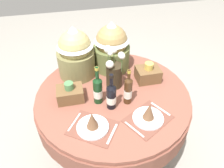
% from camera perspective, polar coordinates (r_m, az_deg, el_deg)
% --- Properties ---
extents(ground, '(8.00, 8.00, 0.00)m').
position_cam_1_polar(ground, '(2.54, 0.17, -15.57)').
color(ground, '#9E998E').
extents(dining_table, '(1.37, 1.37, 0.78)m').
position_cam_1_polar(dining_table, '(2.05, 0.20, -5.46)').
color(dining_table, brown).
rests_on(dining_table, ground).
extents(place_setting_left, '(0.43, 0.41, 0.16)m').
position_cam_1_polar(place_setting_left, '(1.65, -5.04, -10.19)').
color(place_setting_left, brown).
rests_on(place_setting_left, dining_table).
extents(place_setting_right, '(0.42, 0.39, 0.16)m').
position_cam_1_polar(place_setting_right, '(1.73, 9.38, -7.85)').
color(place_setting_right, brown).
rests_on(place_setting_right, dining_table).
extents(flower_vase, '(0.18, 0.21, 0.39)m').
position_cam_1_polar(flower_vase, '(1.94, 0.49, 3.24)').
color(flower_vase, '#332819').
rests_on(flower_vase, dining_table).
extents(wine_bottle_left, '(0.08, 0.08, 0.33)m').
position_cam_1_polar(wine_bottle_left, '(1.75, -0.16, -3.04)').
color(wine_bottle_left, black).
rests_on(wine_bottle_left, dining_table).
extents(wine_bottle_right, '(0.08, 0.08, 0.35)m').
position_cam_1_polar(wine_bottle_right, '(1.79, -3.67, -1.48)').
color(wine_bottle_right, '#143819').
rests_on(wine_bottle_right, dining_table).
extents(wine_bottle_rear, '(0.07, 0.07, 0.33)m').
position_cam_1_polar(wine_bottle_rear, '(1.79, 4.15, -1.63)').
color(wine_bottle_rear, '#422814').
rests_on(wine_bottle_rear, dining_table).
extents(gift_tub_back_left, '(0.35, 0.35, 0.50)m').
position_cam_1_polar(gift_tub_back_left, '(2.06, -9.44, 8.50)').
color(gift_tub_back_left, olive).
rests_on(gift_tub_back_left, dining_table).
extents(gift_tub_back_centre, '(0.35, 0.35, 0.49)m').
position_cam_1_polar(gift_tub_back_centre, '(2.13, -0.11, 10.11)').
color(gift_tub_back_centre, olive).
rests_on(gift_tub_back_centre, dining_table).
extents(woven_basket_side_left, '(0.22, 0.16, 0.18)m').
position_cam_1_polar(woven_basket_side_left, '(1.89, -10.73, -2.38)').
color(woven_basket_side_left, brown).
rests_on(woven_basket_side_left, dining_table).
extents(woven_basket_side_right, '(0.21, 0.17, 0.19)m').
position_cam_1_polar(woven_basket_side_right, '(2.08, 9.22, 2.64)').
color(woven_basket_side_right, brown).
rests_on(woven_basket_side_right, dining_table).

